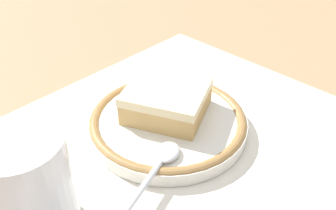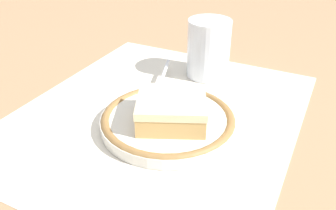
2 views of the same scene
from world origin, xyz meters
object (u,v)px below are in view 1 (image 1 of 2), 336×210
Objects in this scene: napkin at (29,158)px; cake_slice at (167,100)px; plate at (168,122)px; cup at (31,192)px; spoon at (156,168)px.

cake_slice is at bearing 156.51° from napkin.
napkin is (0.15, -0.08, -0.01)m from plate.
cake_slice is at bearing -173.89° from cup.
cup reaches higher than cake_slice.
napkin is (0.16, -0.07, -0.03)m from cake_slice.
plate is at bearing 152.47° from napkin.
spoon is 1.05× the size of napkin.
spoon reaches higher than napkin.
plate is 0.03m from cake_slice.
cake_slice is 0.84× the size of spoon.
spoon is 0.12m from cup.
plate is 1.88× the size of cup.
plate is 1.60× the size of cake_slice.
spoon is (0.08, 0.06, -0.01)m from cake_slice.
cup reaches higher than spoon.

